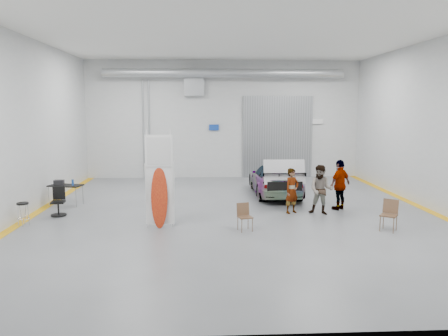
{
  "coord_description": "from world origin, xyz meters",
  "views": [
    {
      "loc": [
        -1.11,
        -14.52,
        3.61
      ],
      "look_at": [
        -0.35,
        0.67,
        1.5
      ],
      "focal_mm": 35.0,
      "sensor_mm": 36.0,
      "label": 1
    }
  ],
  "objects_px": {
    "sedan_car": "(275,179)",
    "person_c": "(340,185)",
    "folding_chair_far": "(388,221)",
    "person_a": "(292,191)",
    "surfboard_display": "(160,188)",
    "folding_chair_near": "(245,222)",
    "shop_stool": "(23,214)",
    "work_table": "(64,185)",
    "office_chair": "(59,203)",
    "person_b": "(321,190)"
  },
  "relations": [
    {
      "from": "sedan_car",
      "to": "person_c",
      "type": "relative_size",
      "value": 2.52
    },
    {
      "from": "folding_chair_far",
      "to": "person_a",
      "type": "bearing_deg",
      "value": 172.07
    },
    {
      "from": "surfboard_display",
      "to": "folding_chair_far",
      "type": "height_order",
      "value": "surfboard_display"
    },
    {
      "from": "folding_chair_near",
      "to": "shop_stool",
      "type": "relative_size",
      "value": 1.11
    },
    {
      "from": "sedan_car",
      "to": "folding_chair_far",
      "type": "relative_size",
      "value": 4.9
    },
    {
      "from": "folding_chair_near",
      "to": "work_table",
      "type": "relative_size",
      "value": 0.62
    },
    {
      "from": "work_table",
      "to": "office_chair",
      "type": "bearing_deg",
      "value": -78.9
    },
    {
      "from": "person_c",
      "to": "shop_stool",
      "type": "xyz_separation_m",
      "value": [
        -10.38,
        -1.66,
        -0.54
      ]
    },
    {
      "from": "person_a",
      "to": "office_chair",
      "type": "bearing_deg",
      "value": 147.72
    },
    {
      "from": "folding_chair_far",
      "to": "person_b",
      "type": "bearing_deg",
      "value": 160.77
    },
    {
      "from": "person_c",
      "to": "folding_chair_near",
      "type": "height_order",
      "value": "person_c"
    },
    {
      "from": "folding_chair_near",
      "to": "folding_chair_far",
      "type": "bearing_deg",
      "value": -19.25
    },
    {
      "from": "person_a",
      "to": "folding_chair_near",
      "type": "relative_size",
      "value": 1.92
    },
    {
      "from": "person_b",
      "to": "shop_stool",
      "type": "xyz_separation_m",
      "value": [
        -9.53,
        -1.01,
        -0.49
      ]
    },
    {
      "from": "person_b",
      "to": "work_table",
      "type": "bearing_deg",
      "value": -168.86
    },
    {
      "from": "sedan_car",
      "to": "shop_stool",
      "type": "relative_size",
      "value": 6.21
    },
    {
      "from": "folding_chair_far",
      "to": "shop_stool",
      "type": "height_order",
      "value": "folding_chair_far"
    },
    {
      "from": "person_c",
      "to": "work_table",
      "type": "bearing_deg",
      "value": -44.04
    },
    {
      "from": "shop_stool",
      "to": "sedan_car",
      "type": "bearing_deg",
      "value": 27.36
    },
    {
      "from": "person_c",
      "to": "folding_chair_far",
      "type": "distance_m",
      "value": 2.9
    },
    {
      "from": "folding_chair_near",
      "to": "folding_chair_far",
      "type": "xyz_separation_m",
      "value": [
        4.21,
        -0.23,
        0.04
      ]
    },
    {
      "from": "person_c",
      "to": "shop_stool",
      "type": "distance_m",
      "value": 10.53
    },
    {
      "from": "surfboard_display",
      "to": "folding_chair_near",
      "type": "distance_m",
      "value": 2.75
    },
    {
      "from": "person_b",
      "to": "folding_chair_near",
      "type": "xyz_separation_m",
      "value": [
        -2.77,
        -1.88,
        -0.6
      ]
    },
    {
      "from": "person_b",
      "to": "folding_chair_near",
      "type": "bearing_deg",
      "value": -122.97
    },
    {
      "from": "surfboard_display",
      "to": "office_chair",
      "type": "height_order",
      "value": "surfboard_display"
    },
    {
      "from": "person_a",
      "to": "office_chair",
      "type": "xyz_separation_m",
      "value": [
        -7.91,
        0.03,
        -0.36
      ]
    },
    {
      "from": "folding_chair_near",
      "to": "shop_stool",
      "type": "xyz_separation_m",
      "value": [
        -6.75,
        0.87,
        0.11
      ]
    },
    {
      "from": "surfboard_display",
      "to": "office_chair",
      "type": "distance_m",
      "value": 4.01
    },
    {
      "from": "sedan_car",
      "to": "surfboard_display",
      "type": "relative_size",
      "value": 1.51
    },
    {
      "from": "folding_chair_near",
      "to": "folding_chair_far",
      "type": "height_order",
      "value": "folding_chair_far"
    },
    {
      "from": "person_b",
      "to": "office_chair",
      "type": "distance_m",
      "value": 8.87
    },
    {
      "from": "person_b",
      "to": "shop_stool",
      "type": "distance_m",
      "value": 9.59
    },
    {
      "from": "folding_chair_near",
      "to": "work_table",
      "type": "xyz_separation_m",
      "value": [
        -6.41,
        3.78,
        0.5
      ]
    },
    {
      "from": "person_a",
      "to": "office_chair",
      "type": "height_order",
      "value": "person_a"
    },
    {
      "from": "surfboard_display",
      "to": "work_table",
      "type": "height_order",
      "value": "surfboard_display"
    },
    {
      "from": "person_b",
      "to": "work_table",
      "type": "relative_size",
      "value": 1.3
    },
    {
      "from": "person_b",
      "to": "folding_chair_far",
      "type": "bearing_deg",
      "value": -32.9
    },
    {
      "from": "person_a",
      "to": "surfboard_display",
      "type": "height_order",
      "value": "surfboard_display"
    },
    {
      "from": "person_b",
      "to": "surfboard_display",
      "type": "height_order",
      "value": "surfboard_display"
    },
    {
      "from": "person_a",
      "to": "person_b",
      "type": "xyz_separation_m",
      "value": [
        0.95,
        -0.23,
        0.07
      ]
    },
    {
      "from": "person_b",
      "to": "work_table",
      "type": "height_order",
      "value": "person_b"
    },
    {
      "from": "folding_chair_near",
      "to": "surfboard_display",
      "type": "bearing_deg",
      "value": 153.62
    },
    {
      "from": "person_c",
      "to": "work_table",
      "type": "xyz_separation_m",
      "value": [
        -10.03,
        1.25,
        -0.14
      ]
    },
    {
      "from": "office_chair",
      "to": "surfboard_display",
      "type": "bearing_deg",
      "value": -30.98
    },
    {
      "from": "person_b",
      "to": "office_chair",
      "type": "relative_size",
      "value": 1.77
    },
    {
      "from": "folding_chair_far",
      "to": "office_chair",
      "type": "relative_size",
      "value": 0.96
    },
    {
      "from": "person_b",
      "to": "folding_chair_near",
      "type": "height_order",
      "value": "person_b"
    },
    {
      "from": "person_a",
      "to": "folding_chair_far",
      "type": "height_order",
      "value": "person_a"
    },
    {
      "from": "person_a",
      "to": "work_table",
      "type": "xyz_separation_m",
      "value": [
        -8.23,
        1.67,
        -0.03
      ]
    }
  ]
}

